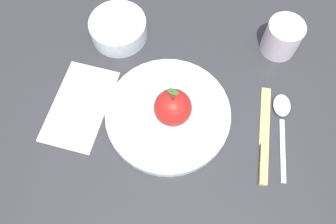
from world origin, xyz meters
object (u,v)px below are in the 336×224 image
(linen_napkin, at_px, (80,105))
(cup, at_px, (283,36))
(side_bowl, at_px, (118,28))
(knife, at_px, (264,143))
(spoon, at_px, (282,116))
(apple, at_px, (173,108))
(dinner_plate, at_px, (168,114))

(linen_napkin, bearing_deg, cup, -74.00)
(side_bowl, xyz_separation_m, linen_napkin, (-0.17, 0.08, -0.02))
(knife, relative_size, linen_napkin, 1.08)
(cup, height_order, spoon, cup)
(side_bowl, bearing_deg, cup, -98.16)
(knife, bearing_deg, side_bowl, 46.44)
(knife, height_order, spoon, spoon)
(spoon, height_order, linen_napkin, spoon)
(side_bowl, height_order, knife, side_bowl)
(side_bowl, relative_size, cup, 1.62)
(cup, xyz_separation_m, knife, (-0.21, 0.06, -0.04))
(side_bowl, height_order, linen_napkin, side_bowl)
(apple, relative_size, knife, 0.42)
(cup, height_order, linen_napkin, cup)
(dinner_plate, xyz_separation_m, knife, (-0.06, -0.18, -0.01))
(linen_napkin, bearing_deg, dinner_plate, -99.97)
(knife, relative_size, spoon, 1.14)
(dinner_plate, relative_size, linen_napkin, 1.31)
(side_bowl, xyz_separation_m, cup, (-0.05, -0.33, 0.01))
(dinner_plate, height_order, cup, cup)
(cup, xyz_separation_m, spoon, (-0.16, 0.02, -0.03))
(dinner_plate, xyz_separation_m, linen_napkin, (0.03, 0.17, -0.01))
(apple, xyz_separation_m, cup, (0.15, -0.23, -0.01))
(apple, relative_size, cup, 1.12)
(linen_napkin, bearing_deg, knife, -105.03)
(cup, bearing_deg, dinner_plate, 121.78)
(dinner_plate, bearing_deg, spoon, -93.28)
(side_bowl, bearing_deg, knife, -133.56)
(side_bowl, relative_size, spoon, 0.69)
(spoon, relative_size, linen_napkin, 0.95)
(dinner_plate, relative_size, cup, 3.25)
(cup, xyz_separation_m, linen_napkin, (-0.12, 0.41, -0.04))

